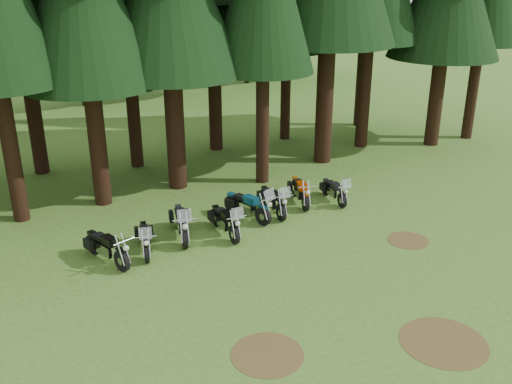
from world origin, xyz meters
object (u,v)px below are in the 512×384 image
motorcycle_0 (107,248)px  motorcycle_7 (334,191)px  motorcycle_1 (145,240)px  motorcycle_4 (247,206)px  motorcycle_6 (300,192)px  motorcycle_2 (181,224)px  motorcycle_5 (273,201)px  motorcycle_3 (225,222)px

motorcycle_0 → motorcycle_7: (9.31, -0.02, -0.06)m
motorcycle_0 → motorcycle_1: bearing=-13.9°
motorcycle_0 → motorcycle_4: bearing=-9.4°
motorcycle_1 → motorcycle_6: (6.78, 0.59, 0.02)m
motorcycle_2 → motorcycle_5: motorcycle_2 is taller
motorcycle_5 → motorcycle_6: (1.47, 0.23, -0.01)m
motorcycle_2 → motorcycle_5: size_ratio=1.06×
motorcycle_3 → motorcycle_7: size_ratio=1.13×
motorcycle_0 → motorcycle_5: motorcycle_5 is taller
motorcycle_4 → motorcycle_3: bearing=-166.5°
motorcycle_4 → motorcycle_5: motorcycle_4 is taller
motorcycle_0 → motorcycle_1: motorcycle_1 is taller
motorcycle_3 → motorcycle_6: motorcycle_3 is taller
motorcycle_2 → motorcycle_3: size_ratio=1.05×
motorcycle_2 → motorcycle_6: (5.30, 0.25, -0.05)m
motorcycle_6 → motorcycle_7: motorcycle_7 is taller
motorcycle_5 → motorcycle_4: bearing=-172.2°
motorcycle_1 → motorcycle_3: size_ratio=0.91×
motorcycle_1 → motorcycle_7: 8.03m
motorcycle_7 → motorcycle_0: bearing=-167.5°
motorcycle_2 → motorcycle_3: motorcycle_2 is taller
motorcycle_1 → motorcycle_4: motorcycle_4 is taller
motorcycle_1 → motorcycle_2: motorcycle_2 is taller
motorcycle_0 → motorcycle_5: (6.60, 0.35, -0.00)m
motorcycle_4 → motorcycle_7: (3.81, -0.42, -0.07)m
motorcycle_1 → motorcycle_7: motorcycle_1 is taller
motorcycle_0 → motorcycle_3: (4.14, -0.30, -0.00)m
motorcycle_6 → motorcycle_7: (1.24, -0.60, -0.04)m
motorcycle_2 → motorcycle_1: bearing=-148.4°
motorcycle_5 → motorcycle_0: bearing=-166.4°
motorcycle_3 → motorcycle_6: 4.02m
motorcycle_0 → motorcycle_7: 9.31m
motorcycle_3 → motorcycle_4: size_ratio=0.97×
motorcycle_7 → motorcycle_4: bearing=-173.6°
motorcycle_1 → motorcycle_7: size_ratio=1.04×
motorcycle_3 → motorcycle_2: bearing=161.7°
motorcycle_3 → motorcycle_5: size_ratio=1.01×
motorcycle_0 → motorcycle_4: size_ratio=0.97×
motorcycle_6 → motorcycle_7: 1.38m
motorcycle_3 → motorcycle_7: (5.16, 0.28, -0.05)m
motorcycle_2 → motorcycle_4: 2.73m
motorcycle_7 → motorcycle_5: bearing=-175.1°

